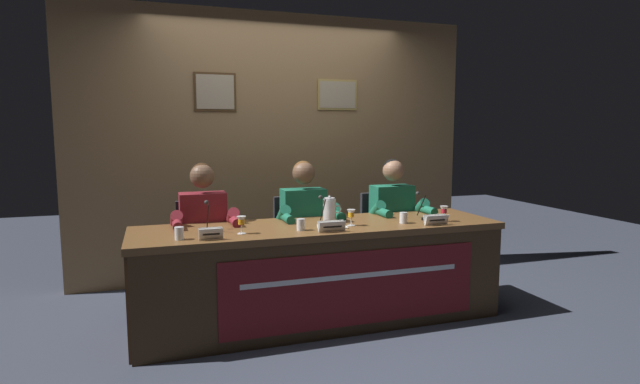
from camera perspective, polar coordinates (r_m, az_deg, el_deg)
name	(u,v)px	position (r m, az deg, el deg)	size (l,w,h in m)	color
ground_plane	(320,320)	(4.03, 0.00, -14.31)	(12.00, 12.00, 0.00)	#383D4C
wall_back_panelled	(278,147)	(5.05, -4.85, 5.14)	(3.99, 0.14, 2.60)	#937047
conference_table	(325,260)	(3.78, 0.58, -7.71)	(2.79, 0.77, 0.75)	brown
chair_left	(203,257)	(4.27, -13.17, -7.23)	(0.44, 0.45, 0.89)	black
panelist_left	(204,229)	(4.02, -13.01, -4.09)	(0.51, 0.48, 1.22)	black
nameplate_left	(211,234)	(3.37, -12.30, -4.65)	(0.15, 0.06, 0.08)	white
juice_glass_left	(241,222)	(3.51, -8.94, -3.35)	(0.06, 0.06, 0.12)	white
water_cup_left	(179,234)	(3.42, -15.72, -4.63)	(0.06, 0.06, 0.08)	silver
microphone_left	(208,222)	(3.62, -12.62, -3.31)	(0.06, 0.17, 0.22)	black
chair_center	(300,250)	(4.42, -2.34, -6.57)	(0.44, 0.45, 0.89)	black
panelist_center	(306,223)	(4.18, -1.60, -3.50)	(0.51, 0.48, 1.22)	black
nameplate_center	(332,226)	(3.54, 1.34, -3.92)	(0.20, 0.06, 0.08)	white
juice_glass_center	(351,214)	(3.77, 3.57, -2.57)	(0.06, 0.06, 0.12)	white
water_cup_center	(301,225)	(3.60, -2.20, -3.80)	(0.06, 0.06, 0.08)	silver
microphone_center	(324,215)	(3.81, 0.45, -2.62)	(0.06, 0.17, 0.22)	black
chair_right	(385,243)	(4.71, 7.44, -5.76)	(0.44, 0.45, 0.89)	black
panelist_right	(396,217)	(4.48, 8.61, -2.84)	(0.51, 0.48, 1.22)	black
nameplate_right	(436,220)	(3.90, 13.06, -3.10)	(0.19, 0.06, 0.08)	white
juice_glass_right	(444,211)	(4.05, 13.92, -2.08)	(0.06, 0.06, 0.12)	white
water_cup_right	(403,218)	(3.92, 9.47, -2.98)	(0.06, 0.06, 0.08)	silver
microphone_right	(423,210)	(4.12, 11.59, -2.03)	(0.06, 0.17, 0.22)	black
water_pitcher_central	(330,210)	(3.91, 1.10, -2.08)	(0.15, 0.10, 0.21)	silver
document_stack_center	(332,227)	(3.71, 1.41, -3.98)	(0.23, 0.18, 0.01)	white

